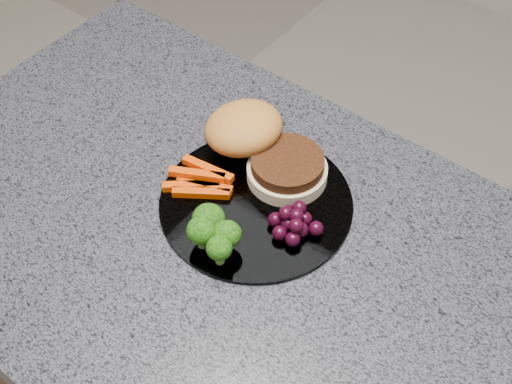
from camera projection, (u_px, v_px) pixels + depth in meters
countertop at (297, 291)px, 0.89m from camera, size 1.20×0.60×0.04m
plate at (256, 203)px, 0.96m from camera, size 0.26×0.26×0.01m
burger at (259, 144)px, 0.99m from camera, size 0.20×0.12×0.06m
carrot_sticks at (201, 181)px, 0.97m from camera, size 0.09×0.08×0.02m
broccoli at (213, 231)px, 0.88m from camera, size 0.08×0.06×0.05m
grape_bunch at (294, 222)px, 0.91m from camera, size 0.07×0.06×0.03m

